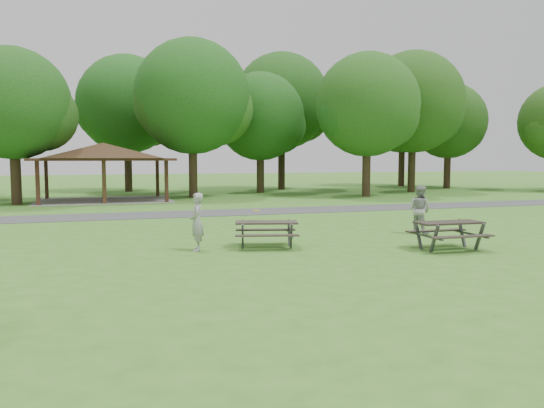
{
  "coord_description": "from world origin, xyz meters",
  "views": [
    {
      "loc": [
        -4.26,
        -12.15,
        2.79
      ],
      "look_at": [
        1.0,
        4.0,
        1.3
      ],
      "focal_mm": 35.0,
      "sensor_mm": 36.0,
      "label": 1
    }
  ],
  "objects": [
    {
      "name": "tree_row_e",
      "position": [
        2.1,
        25.03,
        6.78
      ],
      "size": [
        8.4,
        8.0,
        11.02
      ],
      "color": "#312315",
      "rests_on": "ground"
    },
    {
      "name": "pavilion",
      "position": [
        -4.0,
        24.0,
        3.06
      ],
      "size": [
        8.6,
        7.01,
        3.76
      ],
      "color": "#391D14",
      "rests_on": "ground"
    },
    {
      "name": "tree_row_i",
      "position": [
        26.08,
        29.03,
        5.91
      ],
      "size": [
        7.14,
        6.8,
        9.52
      ],
      "color": "#301E15",
      "rests_on": "ground"
    },
    {
      "name": "picnic_table_middle",
      "position": [
        0.63,
        3.44,
        0.61
      ],
      "size": [
        2.25,
        1.98,
        0.83
      ],
      "color": "#322924",
      "rests_on": "ground"
    },
    {
      "name": "tree_deep_d",
      "position": [
        24.1,
        33.53,
        7.03
      ],
      "size": [
        8.4,
        8.0,
        11.27
      ],
      "color": "black",
      "rests_on": "ground"
    },
    {
      "name": "tree_row_f",
      "position": [
        8.09,
        28.53,
        5.84
      ],
      "size": [
        7.35,
        7.0,
        9.55
      ],
      "color": "#302315",
      "rests_on": "ground"
    },
    {
      "name": "ground",
      "position": [
        0.0,
        0.0,
        0.0
      ],
      "size": [
        160.0,
        160.0,
        0.0
      ],
      "primitive_type": "plane",
      "color": "#3B7722",
      "rests_on": "ground"
    },
    {
      "name": "frisbee_thrower",
      "position": [
        -1.54,
        3.48,
        0.87
      ],
      "size": [
        0.5,
        0.68,
        1.74
      ],
      "primitive_type": "imported",
      "rotation": [
        0.0,
        0.0,
        -1.7
      ],
      "color": "#9E9EA0",
      "rests_on": "ground"
    },
    {
      "name": "tree_row_g",
      "position": [
        14.09,
        22.03,
        6.33
      ],
      "size": [
        7.77,
        7.4,
        10.25
      ],
      "color": "#322216",
      "rests_on": "ground"
    },
    {
      "name": "tree_row_d",
      "position": [
        -8.92,
        22.53,
        5.77
      ],
      "size": [
        6.93,
        6.6,
        9.27
      ],
      "color": "black",
      "rests_on": "ground"
    },
    {
      "name": "frisbee_catcher",
      "position": [
        6.89,
        4.56,
        0.89
      ],
      "size": [
        0.96,
        1.06,
        1.78
      ],
      "primitive_type": "imported",
      "rotation": [
        0.0,
        0.0,
        1.98
      ],
      "color": "#9A9B9D",
      "rests_on": "ground"
    },
    {
      "name": "tree_deep_b",
      "position": [
        -1.9,
        33.03,
        6.89
      ],
      "size": [
        8.4,
        8.0,
        11.13
      ],
      "color": "black",
      "rests_on": "ground"
    },
    {
      "name": "asphalt_path",
      "position": [
        0.0,
        14.0,
        0.01
      ],
      "size": [
        120.0,
        3.2,
        0.02
      ],
      "primitive_type": "cube",
      "color": "#434345",
      "rests_on": "ground"
    },
    {
      "name": "tree_deep_c",
      "position": [
        11.1,
        32.03,
        7.44
      ],
      "size": [
        8.82,
        8.4,
        11.9
      ],
      "color": "black",
      "rests_on": "ground"
    },
    {
      "name": "picnic_table_far",
      "position": [
        5.79,
        1.34,
        0.65
      ],
      "size": [
        2.07,
        1.69,
        0.88
      ],
      "color": "black",
      "rests_on": "ground"
    },
    {
      "name": "frisbee_in_flight",
      "position": [
        0.4,
        3.73,
        1.13
      ],
      "size": [
        0.31,
        0.31,
        0.02
      ],
      "color": "gold",
      "rests_on": "ground"
    },
    {
      "name": "tree_row_h",
      "position": [
        20.1,
        25.53,
        7.03
      ],
      "size": [
        8.61,
        8.2,
        11.37
      ],
      "color": "black",
      "rests_on": "ground"
    }
  ]
}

